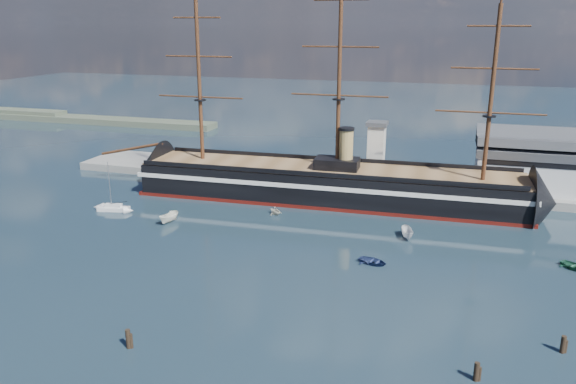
% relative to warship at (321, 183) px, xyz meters
% --- Properties ---
extents(ground, '(600.00, 600.00, 0.00)m').
position_rel_warship_xyz_m(ground, '(7.74, -20.00, -4.04)').
color(ground, '#192A35').
rests_on(ground, ground).
extents(quay, '(180.00, 18.00, 2.00)m').
position_rel_warship_xyz_m(quay, '(17.74, 16.00, -4.04)').
color(quay, slate).
rests_on(quay, ground).
extents(quay_tower, '(5.00, 5.00, 15.00)m').
position_rel_warship_xyz_m(quay_tower, '(10.74, 13.00, 5.72)').
color(quay_tower, silver).
rests_on(quay_tower, ground).
extents(shoreline, '(120.00, 10.00, 4.00)m').
position_rel_warship_xyz_m(shoreline, '(-131.49, 75.00, -2.59)').
color(shoreline, '#3F4C38').
rests_on(shoreline, ground).
extents(warship, '(113.17, 19.51, 53.94)m').
position_rel_warship_xyz_m(warship, '(0.00, 0.00, 0.00)').
color(warship, black).
rests_on(warship, ground).
extents(sailboat, '(7.26, 3.33, 11.20)m').
position_rel_warship_xyz_m(sailboat, '(-41.94, -21.86, -3.32)').
color(sailboat, silver).
rests_on(sailboat, ground).
extents(motorboat_a, '(6.74, 3.40, 2.57)m').
position_rel_warship_xyz_m(motorboat_a, '(-26.34, -25.11, -4.04)').
color(motorboat_a, white).
rests_on(motorboat_a, ground).
extents(motorboat_b, '(2.15, 3.38, 1.47)m').
position_rel_warship_xyz_m(motorboat_b, '(17.65, -33.42, -4.04)').
color(motorboat_b, navy).
rests_on(motorboat_b, ground).
extents(motorboat_c, '(6.76, 3.84, 2.55)m').
position_rel_warship_xyz_m(motorboat_c, '(22.14, -19.46, -4.04)').
color(motorboat_c, silver).
rests_on(motorboat_c, ground).
extents(motorboat_d, '(5.03, 5.75, 1.98)m').
position_rel_warship_xyz_m(motorboat_d, '(-6.79, -13.58, -4.04)').
color(motorboat_d, silver).
rests_on(motorboat_d, ground).
extents(motorboat_e, '(3.05, 3.08, 1.45)m').
position_rel_warship_xyz_m(motorboat_e, '(50.74, -25.37, -4.04)').
color(motorboat_e, '#1B5039').
rests_on(motorboat_e, ground).
extents(piling_near_left, '(0.64, 0.64, 3.33)m').
position_rel_warship_xyz_m(piling_near_left, '(-8.19, -68.89, -4.04)').
color(piling_near_left, black).
rests_on(piling_near_left, ground).
extents(piling_near_right, '(0.64, 0.64, 3.09)m').
position_rel_warship_xyz_m(piling_near_right, '(34.37, -62.92, -4.04)').
color(piling_near_right, black).
rests_on(piling_near_right, ground).
extents(piling_far_right, '(0.64, 0.64, 3.06)m').
position_rel_warship_xyz_m(piling_far_right, '(44.88, -53.59, -4.04)').
color(piling_far_right, black).
rests_on(piling_far_right, ground).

